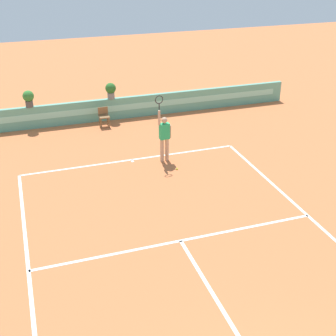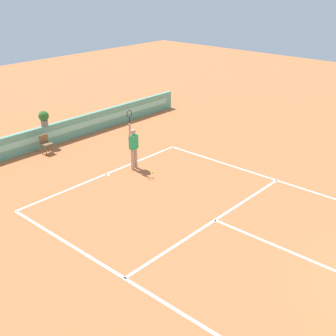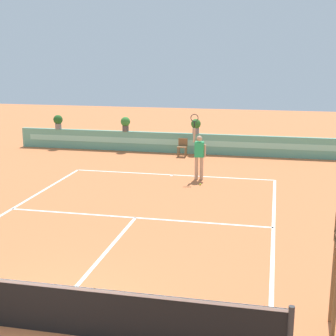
# 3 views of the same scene
# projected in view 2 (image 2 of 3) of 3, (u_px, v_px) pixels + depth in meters

# --- Properties ---
(ground_plane) EXTENTS (60.00, 60.00, 0.00)m
(ground_plane) POSITION_uv_depth(u_px,v_px,m) (225.00, 224.00, 14.53)
(ground_plane) COLOR #C66B3D
(court_lines) EXTENTS (8.32, 11.94, 0.01)m
(court_lines) POSITION_uv_depth(u_px,v_px,m) (207.00, 217.00, 14.97)
(court_lines) COLOR white
(court_lines) RESTS_ON ground
(back_wall_barrier) EXTENTS (18.00, 0.21, 1.00)m
(back_wall_barrier) POSITION_uv_depth(u_px,v_px,m) (42.00, 137.00, 20.65)
(back_wall_barrier) COLOR #60A88E
(back_wall_barrier) RESTS_ON ground
(ball_kid_chair) EXTENTS (0.44, 0.44, 0.85)m
(ball_kid_chair) POSITION_uv_depth(u_px,v_px,m) (46.00, 143.00, 20.02)
(ball_kid_chair) COLOR brown
(ball_kid_chair) RESTS_ON ground
(tennis_player) EXTENTS (0.62, 0.25, 2.58)m
(tennis_player) POSITION_uv_depth(u_px,v_px,m) (134.00, 145.00, 18.20)
(tennis_player) COLOR tan
(tennis_player) RESTS_ON ground
(tennis_ball_near_baseline) EXTENTS (0.07, 0.07, 0.07)m
(tennis_ball_near_baseline) POSITION_uv_depth(u_px,v_px,m) (152.00, 172.00, 18.22)
(tennis_ball_near_baseline) COLOR #CCE033
(tennis_ball_near_baseline) RESTS_ON ground
(potted_plant_centre) EXTENTS (0.48, 0.48, 0.72)m
(potted_plant_centre) POSITION_uv_depth(u_px,v_px,m) (44.00, 117.00, 20.44)
(potted_plant_centre) COLOR gray
(potted_plant_centre) RESTS_ON back_wall_barrier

